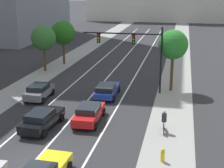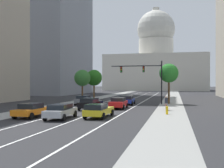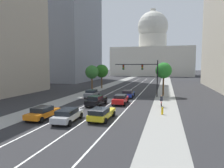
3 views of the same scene
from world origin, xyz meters
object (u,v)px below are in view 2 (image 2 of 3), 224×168
Objects in this scene: capitol_building at (156,62)px; cyclist at (166,103)px; car_blue at (127,100)px; street_tree_near_left at (94,78)px; car_black at (90,103)px; car_orange at (31,110)px; fire_hydrant at (167,110)px; car_red at (119,103)px; street_tree_far_right at (169,73)px; traffic_signal_mast at (145,74)px; car_gray at (84,100)px; car_silver at (61,111)px; street_tree_mid_left at (82,78)px; car_yellow at (98,110)px.

capitol_building is 95.00m from cyclist.
street_tree_near_left is at bearing 33.30° from car_blue.
car_orange is (-3.19, -8.69, -0.05)m from car_black.
capitol_building is at bearing 94.60° from fire_hydrant.
car_red is 0.70× the size of street_tree_far_right.
traffic_signal_mast is at bearing -17.40° from car_red.
street_tree_near_left reaches higher than car_black.
cyclist is (7.69, -93.92, -12.06)m from capitol_building.
fire_hydrant is 29.86m from street_tree_near_left.
traffic_signal_mast is at bearing -66.73° from car_gray.
traffic_signal_mast reaches higher than car_black.
car_silver is at bearing 132.77° from cyclist.
car_blue is (0.01, 6.50, -0.02)m from car_red.
street_tree_mid_left reaches higher than car_red.
car_blue is 2.68× the size of cyclist.
traffic_signal_mast is at bearing -22.68° from car_orange.
fire_hydrant is at bearing -58.02° from street_tree_near_left.
car_blue is 15.95m from car_yellow.
car_black is at bearing -67.64° from street_tree_mid_left.
capitol_building reaches higher than car_gray.
car_blue reaches higher than car_yellow.
street_tree_near_left is at bearing 121.98° from fire_hydrant.
car_silver is 0.73× the size of street_tree_far_right.
car_black is 15.86m from street_tree_far_right.
car_black reaches higher than car_orange.
car_silver is at bearing -94.28° from car_orange.
car_silver is at bearing -113.88° from street_tree_far_right.
capitol_building reaches higher than car_yellow.
capitol_building is at bearing 1.77° from car_black.
car_orange is (-3.19, 0.34, -0.01)m from car_silver.
car_gray is 16.08m from fire_hydrant.
car_gray is (-4.78, -88.59, -12.13)m from capitol_building.
car_silver is 17.85m from car_blue.
cyclist is at bearing -33.70° from car_yellow.
street_tree_mid_left is (-3.99, 26.12, 3.57)m from car_orange.
street_tree_near_left reaches higher than cyclist.
car_yellow is 0.80× the size of street_tree_mid_left.
car_red is 1.03× the size of car_orange.
capitol_building is 104.96m from car_silver.
traffic_signal_mast reaches higher than car_orange.
street_tree_mid_left is at bearing 25.10° from car_black.
street_tree_far_right reaches higher than street_tree_mid_left.
car_gray is at bearing -156.35° from street_tree_far_right.
car_yellow is at bearing -154.00° from car_black.
fire_hydrant is at bearing -130.27° from car_gray.
street_tree_far_right is at bearing -17.83° from street_tree_mid_left.
car_red is 5.00× the size of fire_hydrant.
car_red is at bearing -56.04° from street_tree_mid_left.
car_gray is at bearing 25.76° from car_yellow.
car_silver is 13.88m from cyclist.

